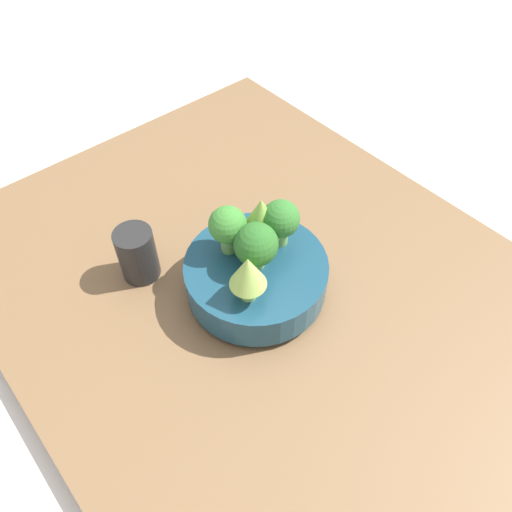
# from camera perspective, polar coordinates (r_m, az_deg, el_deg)

# --- Properties ---
(ground_plane) EXTENTS (6.00, 6.00, 0.00)m
(ground_plane) POSITION_cam_1_polar(r_m,az_deg,el_deg) (0.93, -0.28, -3.32)
(ground_plane) COLOR silver
(table) EXTENTS (1.04, 0.85, 0.03)m
(table) POSITION_cam_1_polar(r_m,az_deg,el_deg) (0.91, -0.29, -2.66)
(table) COLOR brown
(table) RESTS_ON ground_plane
(bowl) EXTENTS (0.24, 0.24, 0.07)m
(bowl) POSITION_cam_1_polar(r_m,az_deg,el_deg) (0.84, 0.00, -2.31)
(bowl) COLOR navy
(bowl) RESTS_ON table
(broccoli_floret_left) EXTENTS (0.06, 0.06, 0.09)m
(broccoli_floret_left) POSITION_cam_1_polar(r_m,az_deg,el_deg) (0.80, -3.26, 3.38)
(broccoli_floret_left) COLOR #609347
(broccoli_floret_left) RESTS_ON bowl
(romanesco_piece_far) EXTENTS (0.07, 0.07, 0.09)m
(romanesco_piece_far) POSITION_cam_1_polar(r_m,az_deg,el_deg) (0.81, 0.57, 4.44)
(romanesco_piece_far) COLOR #7AB256
(romanesco_piece_far) RESTS_ON bowl
(broccoli_floret_back) EXTENTS (0.06, 0.06, 0.09)m
(broccoli_floret_back) POSITION_cam_1_polar(r_m,az_deg,el_deg) (0.81, 2.84, 4.11)
(broccoli_floret_back) COLOR #6BA34C
(broccoli_floret_back) RESTS_ON bowl
(romanesco_piece_near) EXTENTS (0.06, 0.06, 0.09)m
(romanesco_piece_near) POSITION_cam_1_polar(r_m,az_deg,el_deg) (0.73, -0.94, -2.00)
(romanesco_piece_near) COLOR #7AB256
(romanesco_piece_near) RESTS_ON bowl
(broccoli_floret_center) EXTENTS (0.07, 0.07, 0.08)m
(broccoli_floret_center) POSITION_cam_1_polar(r_m,az_deg,el_deg) (0.78, 0.00, 1.25)
(broccoli_floret_center) COLOR #7AB256
(broccoli_floret_center) RESTS_ON bowl
(cup) EXTENTS (0.07, 0.07, 0.10)m
(cup) POSITION_cam_1_polar(r_m,az_deg,el_deg) (0.89, -13.41, 0.22)
(cup) COLOR black
(cup) RESTS_ON table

